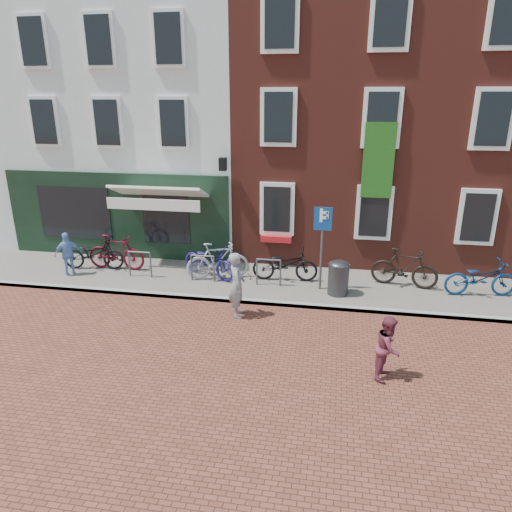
% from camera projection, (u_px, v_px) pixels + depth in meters
% --- Properties ---
extents(ground, '(80.00, 80.00, 0.00)m').
position_uv_depth(ground, '(244.00, 304.00, 12.84)').
color(ground, brown).
extents(sidewalk, '(24.00, 3.00, 0.10)m').
position_uv_depth(sidewalk, '(286.00, 284.00, 14.05)').
color(sidewalk, slate).
rests_on(sidewalk, ground).
extents(building_stucco, '(8.00, 8.00, 9.00)m').
position_uv_depth(building_stucco, '(155.00, 119.00, 18.70)').
color(building_stucco, silver).
rests_on(building_stucco, ground).
extents(building_brick_mid, '(6.00, 8.00, 10.00)m').
position_uv_depth(building_brick_mid, '(332.00, 107.00, 17.39)').
color(building_brick_mid, maroon).
rests_on(building_brick_mid, ground).
extents(building_brick_right, '(6.00, 8.00, 10.00)m').
position_uv_depth(building_brick_right, '(505.00, 108.00, 16.41)').
color(building_brick_right, maroon).
rests_on(building_brick_right, ground).
extents(litter_bin, '(0.58, 0.58, 1.06)m').
position_uv_depth(litter_bin, '(338.00, 276.00, 13.06)').
color(litter_bin, '#363739').
rests_on(litter_bin, sidewalk).
extents(parking_sign, '(0.50, 0.07, 2.43)m').
position_uv_depth(parking_sign, '(322.00, 234.00, 13.04)').
color(parking_sign, '#4C4C4F').
rests_on(parking_sign, sidewalk).
extents(woman, '(0.59, 0.72, 1.72)m').
position_uv_depth(woman, '(237.00, 285.00, 11.90)').
color(woman, gray).
rests_on(woman, ground).
extents(boy, '(0.68, 0.77, 1.33)m').
position_uv_depth(boy, '(388.00, 348.00, 9.32)').
color(boy, brown).
rests_on(boy, ground).
extents(cafe_person, '(0.83, 0.77, 1.36)m').
position_uv_depth(cafe_person, '(68.00, 254.00, 14.45)').
color(cafe_person, '#7599D6').
rests_on(cafe_person, sidewalk).
extents(bicycle_0, '(2.03, 0.93, 1.03)m').
position_uv_depth(bicycle_0, '(93.00, 254.00, 14.99)').
color(bicycle_0, black).
rests_on(bicycle_0, sidewalk).
extents(bicycle_1, '(1.91, 0.57, 1.14)m').
position_uv_depth(bicycle_1, '(116.00, 252.00, 14.94)').
color(bicycle_1, '#4D0713').
rests_on(bicycle_1, sidewalk).
extents(bicycle_2, '(2.06, 1.48, 1.03)m').
position_uv_depth(bicycle_2, '(209.00, 261.00, 14.33)').
color(bicycle_2, navy).
rests_on(bicycle_2, sidewalk).
extents(bicycle_3, '(1.97, 1.14, 1.14)m').
position_uv_depth(bicycle_3, '(218.00, 261.00, 14.18)').
color(bicycle_3, '#A4A5A7').
rests_on(bicycle_3, sidewalk).
extents(bicycle_4, '(2.00, 0.80, 1.03)m').
position_uv_depth(bicycle_4, '(285.00, 264.00, 14.05)').
color(bicycle_4, black).
rests_on(bicycle_4, sidewalk).
extents(bicycle_5, '(1.97, 0.92, 1.14)m').
position_uv_depth(bicycle_5, '(404.00, 268.00, 13.58)').
color(bicycle_5, black).
rests_on(bicycle_5, sidewalk).
extents(bicycle_6, '(2.03, 0.94, 1.03)m').
position_uv_depth(bicycle_6, '(481.00, 278.00, 12.99)').
color(bicycle_6, navy).
rests_on(bicycle_6, sidewalk).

